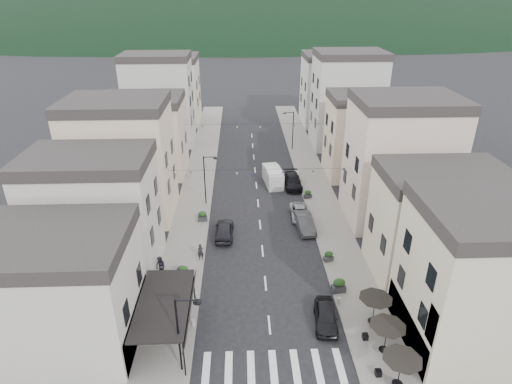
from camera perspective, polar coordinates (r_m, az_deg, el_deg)
sidewalk_left at (r=55.91m, az=-7.69°, el=1.26°), size 4.00×76.00×0.12m
sidewalk_right at (r=56.44m, az=7.65°, el=1.50°), size 4.00×76.00×0.12m
hill_backdrop at (r=319.46m, az=-1.98°, el=21.76°), size 640.00×360.00×70.00m
boutique_building at (r=33.30m, az=-26.37°, el=-12.42°), size 12.00×8.00×8.00m
bistro_building at (r=33.35m, az=28.38°, el=-10.70°), size 10.00×8.00×10.00m
boutique_awning at (r=31.43m, az=-11.74°, el=-14.40°), size 3.77×7.50×3.28m
buildings_row_left at (r=60.21m, az=-14.30°, el=8.67°), size 10.20×54.16×14.00m
buildings_row_right at (r=60.02m, az=13.98°, el=8.85°), size 10.20×54.16×14.50m
cafe_terrace at (r=31.39m, az=17.11°, el=-17.06°), size 2.50×8.10×2.53m
streetlamp_left_near at (r=28.62m, az=-9.81°, el=-17.44°), size 1.70×0.56×6.00m
streetlamp_left_far at (r=48.83m, az=-6.56°, el=2.24°), size 1.70×0.56×6.00m
streetlamp_right_far at (r=66.03m, az=4.72°, el=8.68°), size 1.70×0.56×6.00m
bollards at (r=33.21m, az=1.86°, el=-17.35°), size 11.66×10.26×0.60m
bunting_near at (r=44.27m, az=0.51°, el=2.61°), size 19.00×0.28×0.62m
bunting_far at (r=59.29m, az=-0.21°, el=8.74°), size 19.00×0.28×0.62m
parked_car_a at (r=33.92m, az=9.29°, el=-16.00°), size 2.08×4.28×1.41m
parked_car_b at (r=45.10m, az=6.47°, el=-4.06°), size 2.03×4.76×1.53m
parked_car_c at (r=47.28m, az=5.87°, el=-2.72°), size 2.05×4.43×1.23m
parked_car_d at (r=54.37m, az=4.92°, el=1.45°), size 2.09×5.09×1.47m
parked_car_e at (r=43.62m, az=-4.26°, el=-5.07°), size 1.93×4.57×1.54m
delivery_van at (r=54.69m, az=2.27°, el=2.14°), size 2.53×5.03×2.31m
pedestrian_a at (r=40.19m, az=-7.39°, el=-7.95°), size 0.65×0.48×1.61m
pedestrian_b at (r=38.61m, az=-12.59°, el=-9.69°), size 1.19×1.11×1.94m
planter_la at (r=38.17m, az=-9.74°, el=-10.51°), size 1.29×0.99×1.29m
planter_lb at (r=46.55m, az=-7.15°, el=-3.21°), size 1.05×0.62×1.14m
planter_ra at (r=36.87m, az=10.99°, el=-12.12°), size 1.22×0.78×1.29m
planter_rb at (r=40.42m, az=9.65°, el=-8.44°), size 1.02×0.80×1.01m
planter_rc at (r=51.46m, az=6.92°, el=-0.28°), size 1.02×0.77×1.01m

